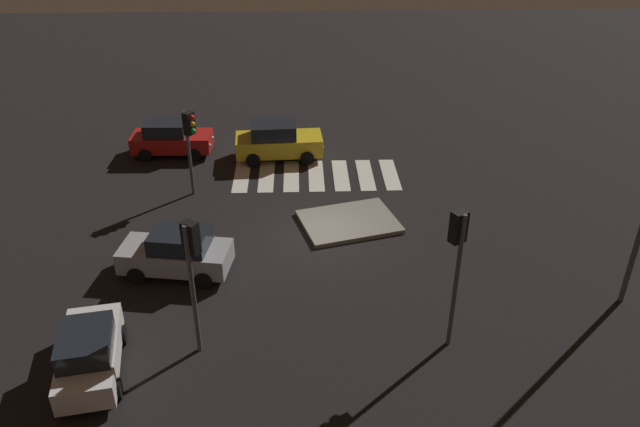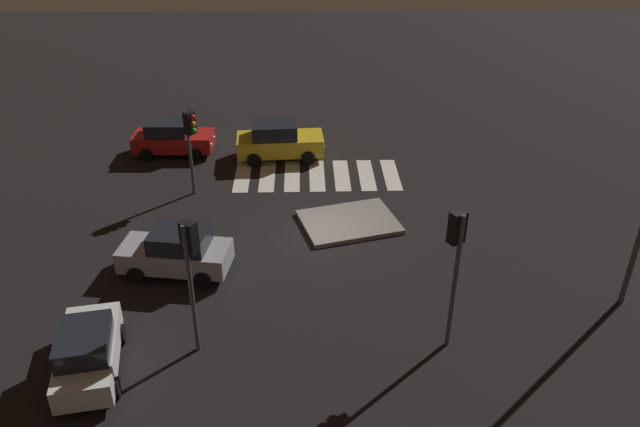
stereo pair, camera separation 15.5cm
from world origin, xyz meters
TOP-DOWN VIEW (x-y plane):
  - ground_plane at (0.00, 0.00)m, footprint 80.00×80.00m
  - traffic_island at (-1.20, -0.86)m, footprint 4.35×3.70m
  - car_red at (7.08, -7.95)m, footprint 3.95×1.93m
  - car_white at (6.80, 7.26)m, footprint 2.22×3.87m
  - car_yellow at (1.80, -7.29)m, footprint 4.30×2.18m
  - car_silver at (5.13, 2.28)m, footprint 4.06×2.27m
  - traffic_light_west at (-3.64, 6.23)m, footprint 0.54×0.53m
  - traffic_light_north at (3.79, 6.26)m, footprint 0.54×0.53m
  - traffic_light_east at (5.32, -3.61)m, footprint 0.53×0.54m
  - crosswalk_near at (0.00, -5.24)m, footprint 7.60×3.20m

SIDE VIEW (x-z plane):
  - ground_plane at x=0.00m, z-range 0.00..0.00m
  - crosswalk_near at x=0.00m, z-range 0.00..0.02m
  - traffic_island at x=-1.20m, z-range 0.00..0.18m
  - car_white at x=6.80m, z-range -0.01..1.59m
  - car_silver at x=5.13m, z-range -0.02..1.68m
  - car_red at x=7.08m, z-range -0.02..1.68m
  - car_yellow at x=1.80m, z-range -0.02..1.82m
  - traffic_light_east at x=5.32m, z-range 0.99..4.81m
  - traffic_light_north at x=3.79m, z-range 1.13..5.51m
  - traffic_light_west at x=-3.64m, z-range 1.17..5.73m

